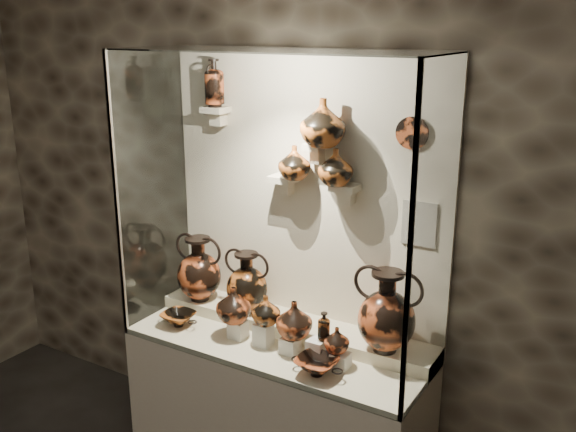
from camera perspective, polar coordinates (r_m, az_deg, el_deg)
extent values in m
cube|color=#2E251D|center=(3.58, 1.61, 1.83)|extent=(5.00, 0.02, 3.20)
cube|color=beige|center=(3.82, -1.01, -16.93)|extent=(1.70, 0.60, 0.80)
cube|color=beige|center=(3.61, -1.04, -11.44)|extent=(1.68, 0.58, 0.03)
cube|color=beige|center=(3.73, 0.40, -9.88)|extent=(1.70, 0.25, 0.10)
cube|color=beige|center=(3.58, 1.57, 1.81)|extent=(1.70, 0.03, 1.60)
cube|color=white|center=(3.08, -4.04, -0.69)|extent=(1.70, 0.01, 1.60)
cube|color=white|center=(3.82, -11.95, 2.41)|extent=(0.01, 0.60, 1.60)
cube|color=white|center=(2.97, 12.86, -1.72)|extent=(0.01, 0.60, 1.60)
cube|color=white|center=(3.19, -1.19, 14.50)|extent=(1.70, 0.60, 0.01)
cube|color=gray|center=(3.61, -14.98, 1.40)|extent=(0.02, 0.02, 1.60)
cube|color=gray|center=(2.71, 10.78, -3.37)|extent=(0.02, 0.02, 1.60)
cube|color=silver|center=(3.65, -4.44, -9.99)|extent=(0.09, 0.09, 0.10)
cube|color=silver|center=(3.56, -2.17, -10.43)|extent=(0.09, 0.09, 0.13)
cube|color=silver|center=(3.49, 0.22, -11.38)|extent=(0.09, 0.09, 0.09)
cube|color=silver|center=(3.41, 2.57, -11.80)|extent=(0.09, 0.09, 0.12)
cube|color=silver|center=(3.37, 4.71, -12.66)|extent=(0.09, 0.09, 0.08)
cube|color=beige|center=(3.73, -6.44, 9.38)|extent=(0.14, 0.12, 0.04)
cube|color=beige|center=(3.54, -0.43, 3.33)|extent=(0.14, 0.12, 0.04)
cube|color=beige|center=(3.40, 2.46, 6.21)|extent=(0.10, 0.12, 0.04)
cube|color=beige|center=(3.36, 5.12, 2.55)|extent=(0.14, 0.12, 0.04)
imported|color=#B04821|center=(3.59, -4.84, -7.85)|extent=(0.25, 0.25, 0.20)
imported|color=#A8521D|center=(3.49, -1.95, -8.34)|extent=(0.17, 0.17, 0.16)
imported|color=#B04821|center=(3.43, 0.58, -9.17)|extent=(0.26, 0.26, 0.20)
imported|color=#B04821|center=(3.33, 4.38, -10.91)|extent=(0.14, 0.14, 0.14)
imported|color=#A8521D|center=(3.43, 0.59, 4.79)|extent=(0.19, 0.19, 0.18)
imported|color=#A8521D|center=(3.28, 3.14, 8.30)|extent=(0.27, 0.27, 0.25)
imported|color=#A8521D|center=(3.31, 4.27, 4.38)|extent=(0.20, 0.20, 0.19)
cylinder|color=#B44B23|center=(3.22, 10.93, 7.26)|extent=(0.16, 0.02, 0.16)
cube|color=beige|center=(3.31, 11.54, -0.67)|extent=(0.17, 0.01, 0.23)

